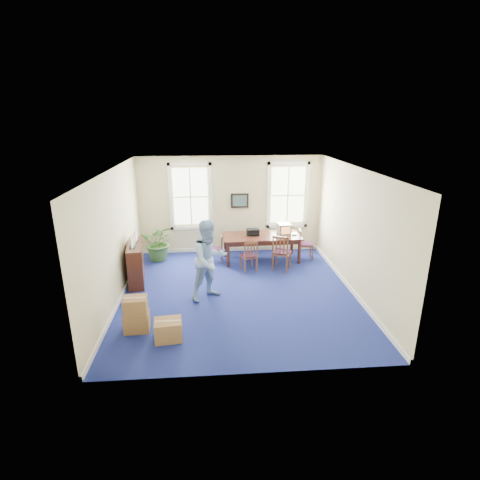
{
  "coord_description": "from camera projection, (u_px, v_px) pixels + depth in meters",
  "views": [
    {
      "loc": [
        -0.66,
        -8.83,
        4.38
      ],
      "look_at": [
        0.1,
        0.6,
        1.25
      ],
      "focal_mm": 28.0,
      "sensor_mm": 36.0,
      "label": 1
    }
  ],
  "objects": [
    {
      "name": "baseboard_left",
      "position": [
        122.0,
        295.0,
        9.54
      ],
      "size": [
        0.04,
        6.5,
        0.12
      ],
      "primitive_type": "cube",
      "color": "white",
      "rests_on": "ground"
    },
    {
      "name": "wall_back",
      "position": [
        231.0,
        205.0,
        12.35
      ],
      "size": [
        6.5,
        0.0,
        6.5
      ],
      "primitive_type": "plane",
      "rotation": [
        1.57,
        0.0,
        0.0
      ],
      "color": "beige",
      "rests_on": "ground"
    },
    {
      "name": "equipment_bag",
      "position": [
        253.0,
        232.0,
        11.76
      ],
      "size": [
        0.4,
        0.27,
        0.2
      ],
      "primitive_type": "cube",
      "rotation": [
        0.0,
        0.0,
        0.03
      ],
      "color": "black",
      "rests_on": "conference_table"
    },
    {
      "name": "potted_plant",
      "position": [
        159.0,
        242.0,
        11.84
      ],
      "size": [
        1.15,
        1.03,
        1.18
      ],
      "primitive_type": "imported",
      "rotation": [
        0.0,
        0.0,
        -0.1
      ],
      "color": "#345C26",
      "rests_on": "ground"
    },
    {
      "name": "wall_right",
      "position": [
        355.0,
        231.0,
        9.51
      ],
      "size": [
        0.0,
        6.5,
        6.5
      ],
      "primitive_type": "plane",
      "rotation": [
        1.57,
        0.0,
        -1.57
      ],
      "color": "beige",
      "rests_on": "ground"
    },
    {
      "name": "chair_near_left",
      "position": [
        249.0,
        255.0,
        11.05
      ],
      "size": [
        0.52,
        0.52,
        0.95
      ],
      "primitive_type": null,
      "rotation": [
        0.0,
        0.0,
        3.4
      ],
      "color": "brown",
      "rests_on": "ground"
    },
    {
      "name": "crt_tv",
      "position": [
        284.0,
        229.0,
        11.81
      ],
      "size": [
        0.42,
        0.46,
        0.35
      ],
      "primitive_type": null,
      "rotation": [
        0.0,
        0.0,
        0.1
      ],
      "color": "#B7B7BC",
      "rests_on": "conference_table"
    },
    {
      "name": "chair_near_right",
      "position": [
        282.0,
        252.0,
        11.1
      ],
      "size": [
        0.66,
        0.66,
        1.11
      ],
      "primitive_type": null,
      "rotation": [
        0.0,
        0.0,
        2.71
      ],
      "color": "brown",
      "rests_on": "ground"
    },
    {
      "name": "wall_front",
      "position": [
        253.0,
        293.0,
        6.2
      ],
      "size": [
        6.5,
        0.0,
        6.5
      ],
      "primitive_type": "plane",
      "rotation": [
        -1.57,
        0.0,
        0.0
      ],
      "color": "beige",
      "rests_on": "ground"
    },
    {
      "name": "window_right",
      "position": [
        288.0,
        195.0,
        12.39
      ],
      "size": [
        1.4,
        0.12,
        2.2
      ],
      "primitive_type": null,
      "color": "white",
      "rests_on": "ground"
    },
    {
      "name": "baseboard_back",
      "position": [
        231.0,
        249.0,
        12.81
      ],
      "size": [
        6.0,
        0.04,
        0.12
      ],
      "primitive_type": "cube",
      "color": "white",
      "rests_on": "ground"
    },
    {
      "name": "window_left",
      "position": [
        191.0,
        197.0,
        12.14
      ],
      "size": [
        1.4,
        0.12,
        2.2
      ],
      "primitive_type": null,
      "color": "white",
      "rests_on": "ground"
    },
    {
      "name": "chair_end_right",
      "position": [
        306.0,
        244.0,
        11.97
      ],
      "size": [
        0.48,
        0.48,
        0.99
      ],
      "primitive_type": null,
      "rotation": [
        0.0,
        0.0,
        1.48
      ],
      "color": "brown",
      "rests_on": "ground"
    },
    {
      "name": "cardboard_boxes",
      "position": [
        146.0,
        311.0,
        8.06
      ],
      "size": [
        1.49,
        1.49,
        0.81
      ],
      "primitive_type": null,
      "rotation": [
        0.0,
        0.0,
        0.06
      ],
      "color": "olive",
      "rests_on": "ground"
    },
    {
      "name": "credenza",
      "position": [
        136.0,
        263.0,
        10.29
      ],
      "size": [
        0.6,
        1.43,
        1.09
      ],
      "primitive_type": "cube",
      "rotation": [
        0.0,
        0.0,
        0.15
      ],
      "color": "#411E14",
      "rests_on": "ground"
    },
    {
      "name": "ceiling",
      "position": [
        238.0,
        169.0,
        8.78
      ],
      "size": [
        6.5,
        6.5,
        0.0
      ],
      "primitive_type": "plane",
      "rotation": [
        3.14,
        0.0,
        0.0
      ],
      "color": "white",
      "rests_on": "ground"
    },
    {
      "name": "conference_table",
      "position": [
        261.0,
        248.0,
        11.89
      ],
      "size": [
        2.47,
        1.2,
        0.83
      ],
      "primitive_type": null,
      "rotation": [
        0.0,
        0.0,
        0.04
      ],
      "color": "#411E14",
      "rests_on": "ground"
    },
    {
      "name": "chair_end_left",
      "position": [
        216.0,
        249.0,
        11.78
      ],
      "size": [
        0.41,
        0.41,
        0.83
      ],
      "primitive_type": null,
      "rotation": [
        0.0,
        0.0,
        -1.66
      ],
      "color": "brown",
      "rests_on": "ground"
    },
    {
      "name": "game_console",
      "position": [
        294.0,
        234.0,
        11.83
      ],
      "size": [
        0.18,
        0.21,
        0.04
      ],
      "primitive_type": "cube",
      "rotation": [
        0.0,
        0.0,
        -0.3
      ],
      "color": "white",
      "rests_on": "conference_table"
    },
    {
      "name": "baseboard_right",
      "position": [
        349.0,
        287.0,
        9.99
      ],
      "size": [
        0.04,
        6.5,
        0.12
      ],
      "primitive_type": "cube",
      "color": "white",
      "rests_on": "ground"
    },
    {
      "name": "wall_left",
      "position": [
        115.0,
        237.0,
        9.05
      ],
      "size": [
        0.0,
        6.5,
        6.5
      ],
      "primitive_type": "plane",
      "rotation": [
        1.57,
        0.0,
        1.57
      ],
      "color": "beige",
      "rests_on": "ground"
    },
    {
      "name": "brochure_rack",
      "position": [
        134.0,
        238.0,
        10.06
      ],
      "size": [
        0.33,
        0.76,
        0.33
      ],
      "primitive_type": null,
      "rotation": [
        0.0,
        0.0,
        -0.28
      ],
      "color": "#99999E",
      "rests_on": "credenza"
    },
    {
      "name": "floor",
      "position": [
        238.0,
        293.0,
        9.78
      ],
      "size": [
        6.5,
        6.5,
        0.0
      ],
      "primitive_type": "plane",
      "color": "navy",
      "rests_on": "ground"
    },
    {
      "name": "man",
      "position": [
        210.0,
        260.0,
        9.21
      ],
      "size": [
        1.25,
        1.19,
        2.03
      ],
      "primitive_type": "imported",
      "rotation": [
        0.0,
        0.0,
        0.59
      ],
      "color": "#8DB2E1",
      "rests_on": "ground"
    },
    {
      "name": "wall_picture",
      "position": [
        240.0,
        201.0,
        12.28
      ],
      "size": [
        0.58,
        0.06,
        0.48
      ],
      "primitive_type": null,
      "color": "black",
      "rests_on": "ground"
    }
  ]
}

